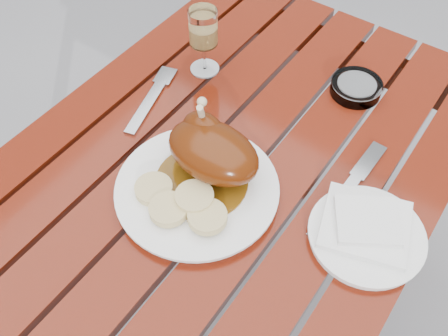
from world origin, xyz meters
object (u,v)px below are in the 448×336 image
(dinner_plate, at_px, (197,190))
(wine_glass, at_px, (204,42))
(table, at_px, (224,254))
(side_plate, at_px, (366,236))
(ashtray, at_px, (356,88))

(dinner_plate, height_order, wine_glass, wine_glass)
(table, relative_size, side_plate, 5.74)
(wine_glass, bearing_deg, table, -45.80)
(table, bearing_deg, dinner_plate, -89.82)
(dinner_plate, xyz_separation_m, side_plate, (0.31, 0.10, -0.00))
(table, relative_size, dinner_plate, 3.85)
(ashtray, bearing_deg, table, -109.75)
(side_plate, height_order, ashtray, ashtray)
(table, height_order, side_plate, side_plate)
(wine_glass, xyz_separation_m, ashtray, (0.32, 0.13, -0.07))
(table, bearing_deg, side_plate, 1.48)
(table, distance_m, side_plate, 0.49)
(dinner_plate, relative_size, ashtray, 2.73)
(side_plate, xyz_separation_m, ashtray, (-0.18, 0.33, 0.01))
(wine_glass, bearing_deg, ashtray, 22.38)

